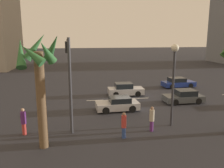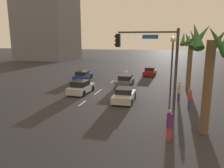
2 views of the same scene
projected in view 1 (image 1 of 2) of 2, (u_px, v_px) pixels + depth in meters
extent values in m
plane|color=#28282D|center=(127.00, 99.00, 25.47)|extent=(220.00, 220.00, 0.00)
cube|color=silver|center=(193.00, 96.00, 26.72)|extent=(2.03, 0.14, 0.01)
cube|color=silver|center=(137.00, 98.00, 25.66)|extent=(2.57, 0.14, 0.01)
cube|color=silver|center=(95.00, 100.00, 24.90)|extent=(1.81, 0.14, 0.01)
cube|color=#B7B7BC|center=(126.00, 91.00, 27.00)|extent=(4.11, 1.91, 0.69)
cube|color=black|center=(124.00, 86.00, 26.84)|extent=(2.00, 1.62, 0.60)
cylinder|color=black|center=(135.00, 90.00, 28.01)|extent=(0.65, 0.24, 0.64)
cylinder|color=black|center=(138.00, 94.00, 26.39)|extent=(0.65, 0.24, 0.64)
cylinder|color=black|center=(114.00, 91.00, 27.69)|extent=(0.65, 0.24, 0.64)
cylinder|color=black|center=(116.00, 95.00, 26.07)|extent=(0.65, 0.24, 0.64)
cube|color=#474C51|center=(183.00, 98.00, 24.03)|extent=(4.01, 1.86, 0.62)
cube|color=black|center=(186.00, 92.00, 23.95)|extent=(1.92, 1.63, 0.56)
cylinder|color=black|center=(175.00, 102.00, 23.01)|extent=(0.64, 0.22, 0.64)
cylinder|color=black|center=(168.00, 98.00, 24.69)|extent=(0.64, 0.22, 0.64)
cylinder|color=black|center=(199.00, 101.00, 23.42)|extent=(0.64, 0.22, 0.64)
cylinder|color=black|center=(190.00, 97.00, 25.10)|extent=(0.64, 0.22, 0.64)
cube|color=#B7B7BC|center=(117.00, 105.00, 21.51)|extent=(3.95, 1.92, 0.63)
cube|color=black|center=(120.00, 99.00, 21.44)|extent=(1.91, 1.65, 0.49)
cylinder|color=black|center=(106.00, 111.00, 20.49)|extent=(0.65, 0.24, 0.64)
cylinder|color=black|center=(103.00, 105.00, 22.15)|extent=(0.65, 0.24, 0.64)
cylinder|color=black|center=(132.00, 109.00, 20.94)|extent=(0.65, 0.24, 0.64)
cylinder|color=black|center=(128.00, 104.00, 22.60)|extent=(0.65, 0.24, 0.64)
cube|color=navy|center=(178.00, 84.00, 31.23)|extent=(4.37, 2.04, 0.62)
cube|color=black|center=(177.00, 80.00, 31.06)|extent=(2.14, 1.71, 0.52)
cylinder|color=black|center=(184.00, 83.00, 32.37)|extent=(0.65, 0.25, 0.64)
cylinder|color=black|center=(191.00, 86.00, 30.72)|extent=(0.65, 0.25, 0.64)
cylinder|color=black|center=(166.00, 84.00, 31.81)|extent=(0.65, 0.25, 0.64)
cylinder|color=black|center=(172.00, 87.00, 30.16)|extent=(0.65, 0.25, 0.64)
cylinder|color=#38383D|center=(70.00, 87.00, 15.88)|extent=(0.20, 0.20, 6.67)
cylinder|color=#38383D|center=(68.00, 41.00, 17.25)|extent=(0.32, 4.17, 0.12)
cube|color=black|center=(67.00, 47.00, 19.36)|extent=(0.34, 0.34, 0.95)
sphere|color=#360503|center=(67.00, 43.00, 19.47)|extent=(0.20, 0.20, 0.20)
sphere|color=orange|center=(67.00, 47.00, 19.53)|extent=(0.20, 0.20, 0.20)
sphere|color=black|center=(67.00, 51.00, 19.59)|extent=(0.20, 0.20, 0.20)
cube|color=#1959B2|center=(68.00, 45.00, 17.11)|extent=(0.09, 1.10, 0.28)
cylinder|color=#2D2D33|center=(173.00, 90.00, 17.39)|extent=(0.18, 0.18, 5.64)
sphere|color=#F2EACC|center=(175.00, 48.00, 16.76)|extent=(0.56, 0.56, 0.56)
cylinder|color=#BF3833|center=(24.00, 129.00, 16.23)|extent=(0.39, 0.39, 0.80)
cylinder|color=#59266B|center=(23.00, 118.00, 16.06)|extent=(0.52, 0.52, 0.87)
sphere|color=tan|center=(23.00, 110.00, 15.95)|extent=(0.24, 0.24, 0.24)
cylinder|color=#59266B|center=(152.00, 126.00, 16.82)|extent=(0.35, 0.35, 0.77)
cylinder|color=#B2A58C|center=(152.00, 115.00, 16.66)|extent=(0.47, 0.47, 0.84)
sphere|color=#8C664C|center=(152.00, 108.00, 16.55)|extent=(0.23, 0.23, 0.23)
cylinder|color=#2D478C|center=(124.00, 133.00, 15.68)|extent=(0.34, 0.34, 0.75)
cylinder|color=#BF3833|center=(124.00, 122.00, 15.52)|extent=(0.46, 0.46, 0.82)
sphere|color=#8C664C|center=(124.00, 114.00, 15.42)|extent=(0.22, 0.22, 0.22)
cylinder|color=brown|center=(41.00, 101.00, 13.88)|extent=(0.56, 0.56, 5.89)
cone|color=#2D6633|center=(21.00, 53.00, 13.00)|extent=(0.81, 1.62, 1.84)
cone|color=#2D6633|center=(32.00, 54.00, 12.59)|extent=(1.60, 1.01, 1.37)
cone|color=#2D6633|center=(47.00, 52.00, 12.93)|extent=(1.25, 1.32, 1.44)
cone|color=#2D6633|center=(53.00, 47.00, 13.87)|extent=(1.39, 1.68, 1.77)
cone|color=#2D6633|center=(36.00, 46.00, 14.05)|extent=(1.66, 0.97, 1.82)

